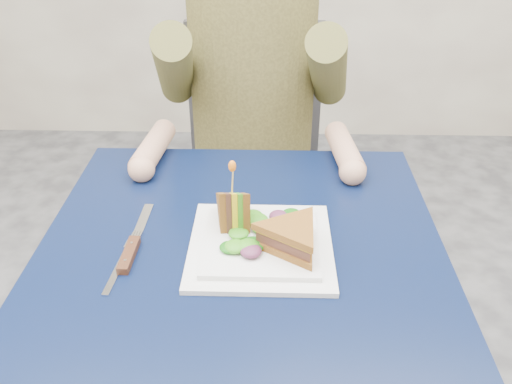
{
  "coord_description": "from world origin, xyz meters",
  "views": [
    {
      "loc": [
        0.05,
        -0.81,
        1.34
      ],
      "look_at": [
        0.03,
        0.03,
        0.82
      ],
      "focal_mm": 38.0,
      "sensor_mm": 36.0,
      "label": 1
    }
  ],
  "objects_px": {
    "plate": "(261,244)",
    "sandwich_flat": "(292,237)",
    "diner": "(252,48)",
    "table": "(242,275)",
    "knife": "(132,248)",
    "chair": "(254,154)",
    "sandwich_upright": "(233,210)",
    "fork": "(122,262)"
  },
  "relations": [
    {
      "from": "table",
      "to": "sandwich_flat",
      "type": "xyz_separation_m",
      "value": [
        0.09,
        -0.04,
        0.12
      ]
    },
    {
      "from": "knife",
      "to": "plate",
      "type": "bearing_deg",
      "value": 3.71
    },
    {
      "from": "sandwich_upright",
      "to": "knife",
      "type": "relative_size",
      "value": 0.55
    },
    {
      "from": "chair",
      "to": "sandwich_flat",
      "type": "relative_size",
      "value": 4.68
    },
    {
      "from": "sandwich_flat",
      "to": "knife",
      "type": "bearing_deg",
      "value": 178.07
    },
    {
      "from": "knife",
      "to": "diner",
      "type": "bearing_deg",
      "value": 72.62
    },
    {
      "from": "plate",
      "to": "diner",
      "type": "bearing_deg",
      "value": 93.37
    },
    {
      "from": "diner",
      "to": "plate",
      "type": "xyz_separation_m",
      "value": [
        0.04,
        -0.62,
        -0.18
      ]
    },
    {
      "from": "chair",
      "to": "knife",
      "type": "height_order",
      "value": "chair"
    },
    {
      "from": "chair",
      "to": "knife",
      "type": "distance_m",
      "value": 0.8
    },
    {
      "from": "plate",
      "to": "knife",
      "type": "distance_m",
      "value": 0.24
    },
    {
      "from": "chair",
      "to": "sandwich_flat",
      "type": "distance_m",
      "value": 0.8
    },
    {
      "from": "knife",
      "to": "sandwich_flat",
      "type": "bearing_deg",
      "value": -1.93
    },
    {
      "from": "knife",
      "to": "sandwich_upright",
      "type": "bearing_deg",
      "value": 18.26
    },
    {
      "from": "table",
      "to": "chair",
      "type": "height_order",
      "value": "chair"
    },
    {
      "from": "plate",
      "to": "knife",
      "type": "bearing_deg",
      "value": -176.29
    },
    {
      "from": "chair",
      "to": "knife",
      "type": "relative_size",
      "value": 4.2
    },
    {
      "from": "sandwich_flat",
      "to": "fork",
      "type": "bearing_deg",
      "value": -175.01
    },
    {
      "from": "diner",
      "to": "sandwich_flat",
      "type": "relative_size",
      "value": 3.75
    },
    {
      "from": "chair",
      "to": "sandwich_flat",
      "type": "height_order",
      "value": "chair"
    },
    {
      "from": "fork",
      "to": "sandwich_upright",
      "type": "bearing_deg",
      "value": 26.57
    },
    {
      "from": "diner",
      "to": "sandwich_upright",
      "type": "distance_m",
      "value": 0.59
    },
    {
      "from": "fork",
      "to": "plate",
      "type": "bearing_deg",
      "value": 11.82
    },
    {
      "from": "fork",
      "to": "chair",
      "type": "bearing_deg",
      "value": 75.11
    },
    {
      "from": "sandwich_flat",
      "to": "knife",
      "type": "distance_m",
      "value": 0.29
    },
    {
      "from": "diner",
      "to": "plate",
      "type": "distance_m",
      "value": 0.64
    },
    {
      "from": "sandwich_flat",
      "to": "knife",
      "type": "height_order",
      "value": "sandwich_flat"
    },
    {
      "from": "table",
      "to": "sandwich_flat",
      "type": "distance_m",
      "value": 0.16
    },
    {
      "from": "plate",
      "to": "sandwich_flat",
      "type": "bearing_deg",
      "value": -24.44
    },
    {
      "from": "table",
      "to": "plate",
      "type": "bearing_deg",
      "value": -24.78
    },
    {
      "from": "sandwich_flat",
      "to": "sandwich_upright",
      "type": "bearing_deg",
      "value": 146.8
    },
    {
      "from": "chair",
      "to": "sandwich_upright",
      "type": "distance_m",
      "value": 0.73
    },
    {
      "from": "plate",
      "to": "knife",
      "type": "xyz_separation_m",
      "value": [
        -0.23,
        -0.02,
        -0.0
      ]
    },
    {
      "from": "table",
      "to": "plate",
      "type": "distance_m",
      "value": 0.1
    },
    {
      "from": "diner",
      "to": "knife",
      "type": "bearing_deg",
      "value": -107.38
    },
    {
      "from": "fork",
      "to": "table",
      "type": "bearing_deg",
      "value": 18.1
    },
    {
      "from": "table",
      "to": "diner",
      "type": "distance_m",
      "value": 0.66
    },
    {
      "from": "sandwich_upright",
      "to": "table",
      "type": "bearing_deg",
      "value": -61.04
    },
    {
      "from": "diner",
      "to": "fork",
      "type": "height_order",
      "value": "diner"
    },
    {
      "from": "chair",
      "to": "sandwich_upright",
      "type": "bearing_deg",
      "value": -91.31
    },
    {
      "from": "sandwich_flat",
      "to": "sandwich_upright",
      "type": "height_order",
      "value": "sandwich_upright"
    },
    {
      "from": "chair",
      "to": "sandwich_upright",
      "type": "relative_size",
      "value": 7.69
    }
  ]
}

